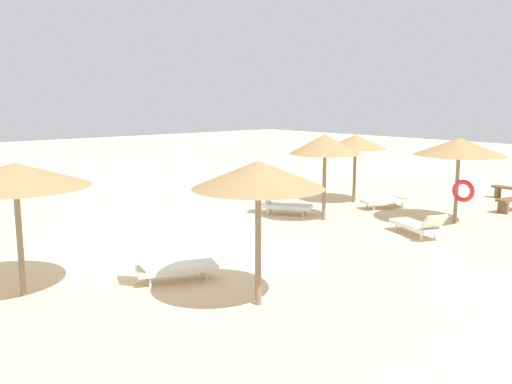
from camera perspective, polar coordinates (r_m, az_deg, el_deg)
name	(u,v)px	position (r m, az deg, el deg)	size (l,w,h in m)	color
ground_plane	(168,251)	(14.17, -9.26, -6.14)	(80.00, 80.00, 0.00)	beige
parasol_0	(258,175)	(9.89, 0.24, 1.77)	(2.46, 2.46, 2.74)	#75604C
parasol_1	(459,148)	(17.79, 20.55, 4.38)	(2.75, 2.75, 2.67)	#75604C
parasol_3	(325,144)	(17.28, 7.25, 4.97)	(2.30, 2.30, 2.75)	#75604C
parasol_4	(15,175)	(11.35, -23.96, 1.60)	(2.81, 2.81, 2.65)	#75604C
parasol_5	(355,142)	(20.54, 10.39, 5.18)	(2.30, 2.30, 2.54)	#75604C
lounger_0	(170,267)	(11.80, -8.98, -7.75)	(1.28, 1.95, 0.80)	silver
lounger_1	(418,225)	(16.05, 16.64, -3.35)	(1.97, 1.27, 0.78)	silver
lounger_3	(282,205)	(18.32, 2.79, -1.36)	(1.90, 1.58, 0.77)	silver
lounger_5	(388,199)	(19.89, 13.69, -0.75)	(1.23, 1.99, 0.72)	silver
bench_1	(512,191)	(23.15, 25.28, 0.11)	(1.50, 0.42, 0.49)	brown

